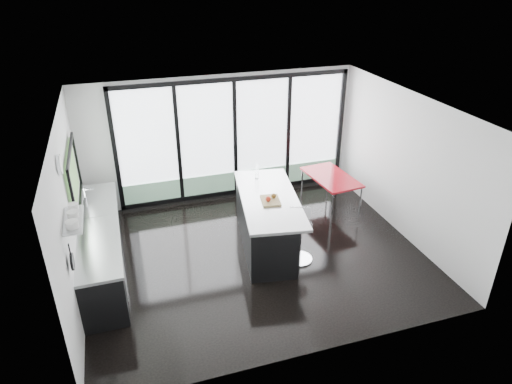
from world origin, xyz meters
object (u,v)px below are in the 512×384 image
object	(u,v)px
bar_stool_near	(300,242)
bar_stool_far	(280,217)
island	(264,220)
red_table	(330,192)

from	to	relation	value
bar_stool_near	bar_stool_far	xyz separation A→B (m)	(-0.02, 0.98, -0.03)
island	bar_stool_near	distance (m)	0.84
bar_stool_far	bar_stool_near	bearing A→B (deg)	-77.94
red_table	island	bearing A→B (deg)	-152.71
island	red_table	world-z (taller)	island
bar_stool_far	red_table	distance (m)	1.58
island	bar_stool_near	xyz separation A→B (m)	(0.43, -0.71, -0.12)
island	red_table	distance (m)	2.07
bar_stool_near	red_table	distance (m)	2.17
bar_stool_near	bar_stool_far	distance (m)	0.98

